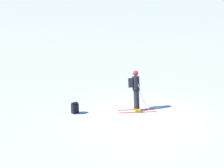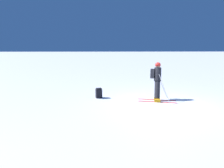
# 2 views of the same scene
# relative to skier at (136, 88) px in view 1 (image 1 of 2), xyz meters

# --- Properties ---
(ground_plane) EXTENTS (300.00, 300.00, 0.00)m
(ground_plane) POSITION_rel_skier_xyz_m (-0.80, 0.06, -1.03)
(ground_plane) COLOR white
(skier) EXTENTS (1.53, 1.85, 1.86)m
(skier) POSITION_rel_skier_xyz_m (0.00, 0.00, 0.00)
(skier) COLOR red
(skier) RESTS_ON ground
(spare_backpack) EXTENTS (0.30, 0.35, 0.50)m
(spare_backpack) POSITION_rel_skier_xyz_m (0.39, 2.86, -0.78)
(spare_backpack) COLOR black
(spare_backpack) RESTS_ON ground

